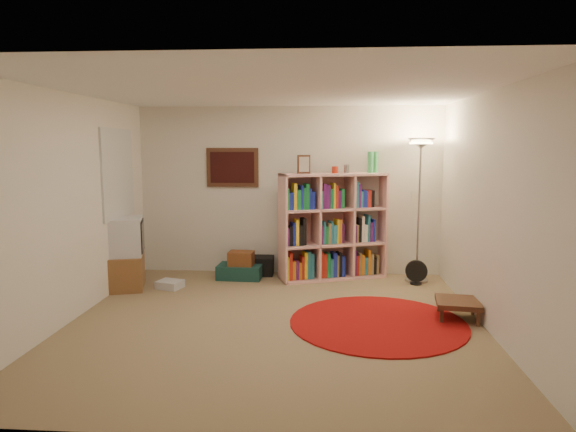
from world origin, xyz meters
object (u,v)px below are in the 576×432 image
object	(u,v)px
floor_fan	(416,272)
side_table	(458,303)
tv_stand	(126,254)
bookshelf	(331,228)
floor_lamp	(420,163)
suitcase	(240,271)

from	to	relation	value
floor_fan	side_table	world-z (taller)	floor_fan
tv_stand	bookshelf	bearing A→B (deg)	-1.56
floor_fan	floor_lamp	bearing A→B (deg)	85.62
tv_stand	suitcase	size ratio (longest dim) A/B	1.48
side_table	bookshelf	bearing A→B (deg)	129.43
floor_fan	tv_stand	size ratio (longest dim) A/B	0.36
side_table	suitcase	bearing A→B (deg)	149.82
suitcase	floor_fan	bearing A→B (deg)	-1.27
suitcase	side_table	xyz separation A→B (m)	(2.72, -1.58, 0.08)
tv_stand	side_table	size ratio (longest dim) A/B	1.80
bookshelf	tv_stand	world-z (taller)	bookshelf
tv_stand	side_table	distance (m)	4.31
floor_lamp	suitcase	world-z (taller)	floor_lamp
floor_lamp	suitcase	size ratio (longest dim) A/B	3.12
floor_lamp	side_table	size ratio (longest dim) A/B	3.78
floor_lamp	tv_stand	size ratio (longest dim) A/B	2.10
bookshelf	side_table	xyz separation A→B (m)	(1.40, -1.70, -0.56)
bookshelf	floor_lamp	size ratio (longest dim) A/B	0.91
suitcase	floor_lamp	bearing A→B (deg)	2.98
floor_fan	tv_stand	xyz separation A→B (m)	(-3.97, -0.44, 0.29)
floor_fan	suitcase	xyz separation A→B (m)	(-2.51, 0.17, -0.07)
floor_lamp	floor_fan	xyz separation A→B (m)	(-0.04, -0.19, -1.51)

